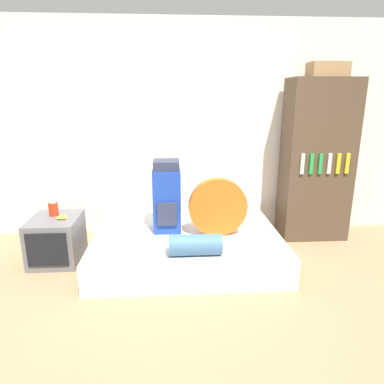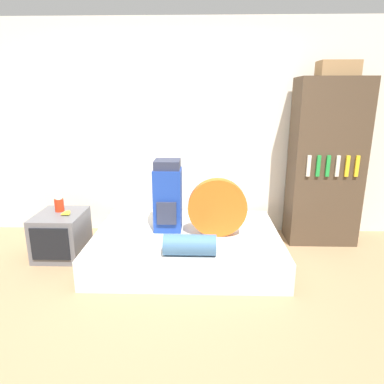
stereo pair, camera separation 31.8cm
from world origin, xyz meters
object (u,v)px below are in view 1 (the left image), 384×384
television (56,239)px  canister (53,209)px  sleeping_roll (195,245)px  tent_bag (218,207)px  cardboard_box (328,70)px  bookshelf (317,161)px  backpack (167,197)px

television → canister: (-0.03, 0.09, 0.32)m
sleeping_roll → tent_bag: bearing=60.3°
canister → cardboard_box: cardboard_box is taller
tent_bag → cardboard_box: size_ratio=1.44×
sleeping_roll → cardboard_box: bearing=34.9°
television → bookshelf: (2.99, 0.50, 0.72)m
bookshelf → cardboard_box: cardboard_box is taller
sleeping_roll → cardboard_box: size_ratio=1.14×
sleeping_roll → canister: (-1.47, 0.68, 0.16)m
tent_bag → sleeping_roll: bearing=-119.7°
backpack → canister: backpack is taller
sleeping_roll → bookshelf: bookshelf is taller
tent_bag → cardboard_box: cardboard_box is taller
backpack → cardboard_box: cardboard_box is taller
sleeping_roll → television: size_ratio=0.81×
sleeping_roll → cardboard_box: cardboard_box is taller
backpack → television: size_ratio=1.29×
television → canister: canister is taller
backpack → cardboard_box: size_ratio=1.81×
sleeping_roll → bookshelf: (1.55, 1.09, 0.56)m
tent_bag → television: size_ratio=1.02×
sleeping_roll → canister: canister is taller
tent_bag → cardboard_box: 2.01m
cardboard_box → tent_bag: bearing=-154.2°
tent_bag → bookshelf: 1.46m
television → canister: size_ratio=3.78×
cardboard_box → bookshelf: bearing=-153.5°
bookshelf → television: bearing=-170.6°
tent_bag → backpack: bearing=162.6°
canister → bookshelf: 3.07m
backpack → cardboard_box: (1.83, 0.47, 1.32)m
tent_bag → bookshelf: (1.28, 0.62, 0.35)m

